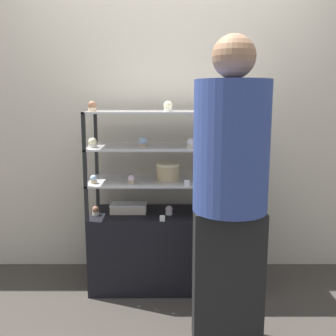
% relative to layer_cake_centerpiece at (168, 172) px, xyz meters
% --- Properties ---
extents(ground_plane, '(20.00, 20.00, 0.00)m').
position_rel_layer_cake_centerpiece_xyz_m(ground_plane, '(-0.00, 0.02, -0.87)').
color(ground_plane, '#38332D').
extents(back_wall, '(8.00, 0.05, 2.60)m').
position_rel_layer_cake_centerpiece_xyz_m(back_wall, '(-0.00, 0.40, 0.43)').
color(back_wall, beige).
rests_on(back_wall, ground_plane).
extents(display_base, '(1.13, 0.46, 0.56)m').
position_rel_layer_cake_centerpiece_xyz_m(display_base, '(-0.00, 0.02, -0.59)').
color(display_base, black).
rests_on(display_base, ground_plane).
extents(display_riser_lower, '(1.13, 0.46, 0.25)m').
position_rel_layer_cake_centerpiece_xyz_m(display_riser_lower, '(-0.00, 0.02, -0.08)').
color(display_riser_lower, black).
rests_on(display_riser_lower, display_base).
extents(display_riser_middle, '(1.13, 0.46, 0.25)m').
position_rel_layer_cake_centerpiece_xyz_m(display_riser_middle, '(-0.00, 0.02, 0.17)').
color(display_riser_middle, black).
rests_on(display_riser_middle, display_riser_lower).
extents(display_riser_upper, '(1.13, 0.46, 0.25)m').
position_rel_layer_cake_centerpiece_xyz_m(display_riser_upper, '(-0.00, 0.02, 0.42)').
color(display_riser_upper, black).
rests_on(display_riser_upper, display_riser_middle).
extents(layer_cake_centerpiece, '(0.17, 0.17, 0.13)m').
position_rel_layer_cake_centerpiece_xyz_m(layer_cake_centerpiece, '(0.00, 0.00, 0.00)').
color(layer_cake_centerpiece, '#DBBC84').
rests_on(layer_cake_centerpiece, display_riser_lower).
extents(sheet_cake_frosted, '(0.26, 0.13, 0.07)m').
position_rel_layer_cake_centerpiece_xyz_m(sheet_cake_frosted, '(-0.29, 0.03, -0.28)').
color(sheet_cake_frosted, beige).
rests_on(sheet_cake_frosted, display_base).
extents(cupcake_0, '(0.05, 0.05, 0.07)m').
position_rel_layer_cake_centerpiece_xyz_m(cupcake_0, '(-0.52, -0.04, -0.28)').
color(cupcake_0, beige).
rests_on(cupcake_0, display_base).
extents(cupcake_1, '(0.05, 0.05, 0.07)m').
position_rel_layer_cake_centerpiece_xyz_m(cupcake_1, '(0.01, -0.03, -0.28)').
color(cupcake_1, white).
rests_on(cupcake_1, display_base).
extents(cupcake_2, '(0.05, 0.05, 0.07)m').
position_rel_layer_cake_centerpiece_xyz_m(cupcake_2, '(0.25, -0.03, -0.28)').
color(cupcake_2, white).
rests_on(cupcake_2, display_base).
extents(cupcake_3, '(0.05, 0.05, 0.07)m').
position_rel_layer_cake_centerpiece_xyz_m(cupcake_3, '(0.52, -0.02, -0.28)').
color(cupcake_3, beige).
rests_on(cupcake_3, display_base).
extents(price_tag_0, '(0.04, 0.00, 0.04)m').
position_rel_layer_cake_centerpiece_xyz_m(price_tag_0, '(-0.04, -0.18, -0.29)').
color(price_tag_0, white).
rests_on(price_tag_0, display_base).
extents(cupcake_4, '(0.05, 0.05, 0.06)m').
position_rel_layer_cake_centerpiece_xyz_m(cupcake_4, '(-0.52, -0.10, -0.03)').
color(cupcake_4, '#CCB28C').
rests_on(cupcake_4, display_riser_lower).
extents(cupcake_5, '(0.05, 0.05, 0.06)m').
position_rel_layer_cake_centerpiece_xyz_m(cupcake_5, '(-0.26, -0.10, -0.03)').
color(cupcake_5, '#CCB28C').
rests_on(cupcake_5, display_riser_lower).
extents(cupcake_6, '(0.05, 0.05, 0.06)m').
position_rel_layer_cake_centerpiece_xyz_m(cupcake_6, '(0.25, -0.06, -0.03)').
color(cupcake_6, white).
rests_on(cupcake_6, display_riser_lower).
extents(cupcake_7, '(0.05, 0.05, 0.06)m').
position_rel_layer_cake_centerpiece_xyz_m(cupcake_7, '(0.51, -0.06, -0.03)').
color(cupcake_7, '#CCB28C').
rests_on(cupcake_7, display_riser_lower).
extents(price_tag_1, '(0.04, 0.00, 0.04)m').
position_rel_layer_cake_centerpiece_xyz_m(price_tag_1, '(0.13, -0.18, -0.04)').
color(price_tag_1, white).
rests_on(price_tag_1, display_riser_lower).
extents(cupcake_8, '(0.06, 0.06, 0.07)m').
position_rel_layer_cake_centerpiece_xyz_m(cupcake_8, '(-0.52, -0.07, 0.22)').
color(cupcake_8, beige).
rests_on(cupcake_8, display_riser_middle).
extents(cupcake_9, '(0.06, 0.06, 0.07)m').
position_rel_layer_cake_centerpiece_xyz_m(cupcake_9, '(-0.18, -0.03, 0.22)').
color(cupcake_9, '#CCB28C').
rests_on(cupcake_9, display_riser_middle).
extents(cupcake_10, '(0.06, 0.06, 0.07)m').
position_rel_layer_cake_centerpiece_xyz_m(cupcake_10, '(0.16, -0.10, 0.22)').
color(cupcake_10, beige).
rests_on(cupcake_10, display_riser_middle).
extents(cupcake_11, '(0.06, 0.06, 0.07)m').
position_rel_layer_cake_centerpiece_xyz_m(cupcake_11, '(0.51, -0.02, 0.22)').
color(cupcake_11, white).
rests_on(cupcake_11, display_riser_middle).
extents(price_tag_2, '(0.04, 0.00, 0.04)m').
position_rel_layer_cake_centerpiece_xyz_m(price_tag_2, '(0.19, -0.18, 0.21)').
color(price_tag_2, white).
rests_on(price_tag_2, display_riser_middle).
extents(cupcake_12, '(0.06, 0.06, 0.07)m').
position_rel_layer_cake_centerpiece_xyz_m(cupcake_12, '(-0.51, -0.09, 0.47)').
color(cupcake_12, '#CCB28C').
rests_on(cupcake_12, display_riser_upper).
extents(cupcake_13, '(0.06, 0.06, 0.07)m').
position_rel_layer_cake_centerpiece_xyz_m(cupcake_13, '(0.00, -0.09, 0.47)').
color(cupcake_13, beige).
rests_on(cupcake_13, display_riser_upper).
extents(cupcake_14, '(0.06, 0.06, 0.07)m').
position_rel_layer_cake_centerpiece_xyz_m(cupcake_14, '(0.51, -0.09, 0.47)').
color(cupcake_14, beige).
rests_on(cupcake_14, display_riser_upper).
extents(price_tag_3, '(0.04, 0.00, 0.04)m').
position_rel_layer_cake_centerpiece_xyz_m(price_tag_3, '(0.28, -0.18, 0.45)').
color(price_tag_3, white).
rests_on(price_tag_3, display_riser_upper).
extents(donut_glazed, '(0.13, 0.13, 0.04)m').
position_rel_layer_cake_centerpiece_xyz_m(donut_glazed, '(0.30, 0.04, 0.45)').
color(donut_glazed, '#EFE5CC').
rests_on(donut_glazed, display_riser_upper).
extents(customer_figure, '(0.40, 0.40, 1.71)m').
position_rel_layer_cake_centerpiece_xyz_m(customer_figure, '(0.33, -0.71, 0.04)').
color(customer_figure, black).
rests_on(customer_figure, ground_plane).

